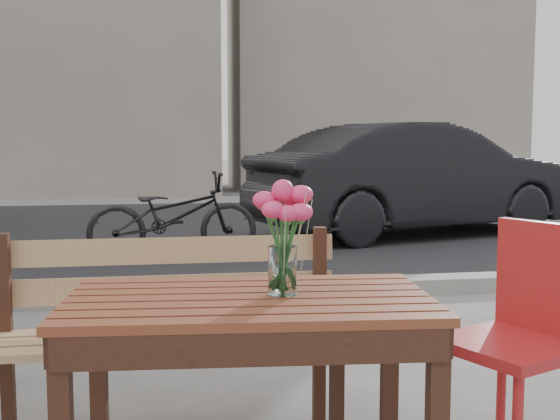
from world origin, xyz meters
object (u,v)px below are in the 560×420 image
bicycle (173,216)px  red_chair (526,325)px  main_vase (283,223)px  main_table (249,332)px  parked_car (417,179)px

bicycle → red_chair: bearing=-169.5°
main_vase → bicycle: size_ratio=0.22×
main_vase → bicycle: (-0.26, 4.77, -0.49)m
main_table → main_vase: 0.36m
main_vase → parked_car: parked_car is taller
main_vase → parked_car: 6.79m
main_table → bicycle: 4.79m
red_chair → main_vase: size_ratio=2.43×
bicycle → main_vase: bearing=179.0°
main_vase → bicycle: bearing=93.2°
main_table → red_chair: bearing=15.3°
red_chair → bicycle: 4.74m
main_table → red_chair: red_chair is taller
red_chair → parked_car: size_ratio=0.21×
main_table → main_vase: main_vase is taller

